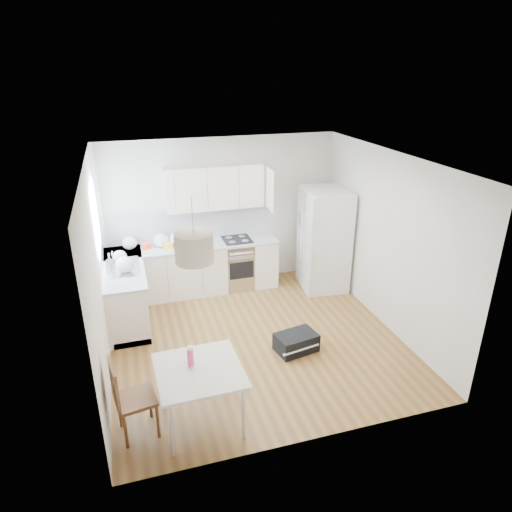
{
  "coord_description": "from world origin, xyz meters",
  "views": [
    {
      "loc": [
        -1.68,
        -5.61,
        3.85
      ],
      "look_at": [
        0.14,
        0.4,
        1.18
      ],
      "focal_mm": 32.0,
      "sensor_mm": 36.0,
      "label": 1
    }
  ],
  "objects_px": {
    "refrigerator": "(324,239)",
    "dining_table": "(199,375)",
    "gym_bag": "(296,342)",
    "dining_chair": "(136,397)"
  },
  "relations": [
    {
      "from": "refrigerator",
      "to": "dining_table",
      "type": "height_order",
      "value": "refrigerator"
    },
    {
      "from": "gym_bag",
      "to": "dining_chair",
      "type": "bearing_deg",
      "value": -167.58
    },
    {
      "from": "refrigerator",
      "to": "dining_chair",
      "type": "height_order",
      "value": "refrigerator"
    },
    {
      "from": "refrigerator",
      "to": "dining_chair",
      "type": "bearing_deg",
      "value": -135.21
    },
    {
      "from": "dining_table",
      "to": "dining_chair",
      "type": "distance_m",
      "value": 0.72
    },
    {
      "from": "dining_table",
      "to": "dining_chair",
      "type": "height_order",
      "value": "dining_chair"
    },
    {
      "from": "refrigerator",
      "to": "dining_table",
      "type": "relative_size",
      "value": 1.9
    },
    {
      "from": "dining_table",
      "to": "gym_bag",
      "type": "relative_size",
      "value": 1.66
    },
    {
      "from": "dining_chair",
      "to": "refrigerator",
      "type": "bearing_deg",
      "value": 29.39
    },
    {
      "from": "refrigerator",
      "to": "gym_bag",
      "type": "distance_m",
      "value": 2.35
    }
  ]
}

